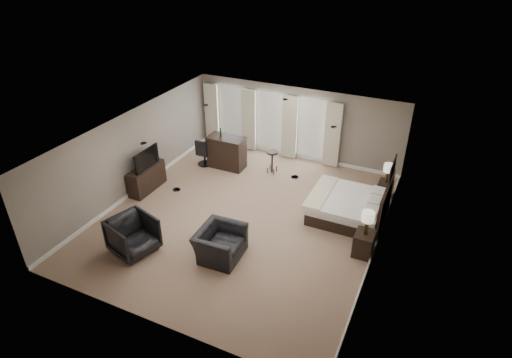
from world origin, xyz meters
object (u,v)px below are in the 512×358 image
at_px(armchair_near, 220,239).
at_px(bar_stool_right, 272,162).
at_px(nightstand_far, 385,190).
at_px(armchair_far, 133,234).
at_px(bed, 345,196).
at_px(tv, 145,165).
at_px(lamp_far, 388,173).
at_px(lamp_near, 367,223).
at_px(bar_counter, 227,152).
at_px(bar_stool_left, 223,147).
at_px(desk_chair, 204,152).
at_px(nightstand_near, 364,244).
at_px(dresser, 147,178).

relative_size(armchair_near, bar_stool_right, 1.51).
bearing_deg(nightstand_far, armchair_far, -135.42).
distance_m(bed, tv, 6.15).
bearing_deg(bed, nightstand_far, 58.46).
height_order(lamp_far, armchair_far, lamp_far).
bearing_deg(bed, lamp_far, 58.46).
relative_size(lamp_near, bar_counter, 0.49).
xyz_separation_m(bed, bar_stool_left, (-5.01, 1.95, -0.30)).
relative_size(nightstand_far, lamp_near, 0.89).
bearing_deg(tv, bar_counter, -33.03).
bearing_deg(armchair_far, bar_counter, 16.78).
xyz_separation_m(bed, bar_stool_right, (-2.89, 1.50, -0.25)).
bearing_deg(armchair_far, desk_chair, 26.08).
bearing_deg(lamp_far, lamp_near, -90.00).
relative_size(nightstand_near, armchair_near, 0.53).
xyz_separation_m(armchair_near, armchair_far, (-2.09, -0.76, 0.01)).
bearing_deg(bar_stool_left, dresser, -107.94).
bearing_deg(bar_stool_right, lamp_far, -0.73).
bearing_deg(dresser, nightstand_near, -2.09).
height_order(nightstand_near, armchair_far, armchair_far).
height_order(nightstand_far, armchair_far, armchair_far).
height_order(tv, bar_stool_right, tv).
xyz_separation_m(lamp_far, armchair_far, (-5.34, -5.26, -0.34)).
relative_size(armchair_far, desk_chair, 1.08).
xyz_separation_m(bed, lamp_far, (0.89, 1.45, 0.23)).
bearing_deg(armchair_near, bed, -39.99).
xyz_separation_m(armchair_far, desk_chair, (-0.81, 4.84, -0.04)).
bearing_deg(desk_chair, armchair_near, 124.21).
relative_size(lamp_far, bar_counter, 0.47).
relative_size(dresser, bar_stool_left, 2.00).
xyz_separation_m(dresser, tv, (0.00, 0.00, 0.48)).
distance_m(lamp_far, desk_chair, 6.17).
bearing_deg(nightstand_near, tv, 177.91).
height_order(nightstand_near, dresser, dresser).
relative_size(armchair_near, bar_counter, 0.92).
distance_m(dresser, tv, 0.48).
distance_m(lamp_near, lamp_far, 2.90).
distance_m(nightstand_far, armchair_near, 5.56).
distance_m(dresser, bar_counter, 2.88).
bearing_deg(dresser, bar_stool_left, 72.06).
bearing_deg(bed, bar_stool_left, 158.72).
distance_m(armchair_near, bar_counter, 4.76).
height_order(bar_counter, bar_stool_left, bar_counter).
bearing_deg(lamp_near, nightstand_far, 90.00).
xyz_separation_m(nightstand_far, bar_stool_left, (-5.90, 0.50, 0.06)).
bearing_deg(dresser, lamp_far, 20.94).
relative_size(armchair_near, armchair_far, 1.13).
height_order(bed, armchair_near, bed).
bearing_deg(armchair_far, bar_stool_right, 0.18).
bearing_deg(nightstand_far, tv, -159.06).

